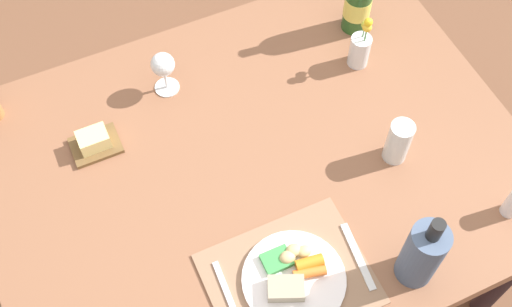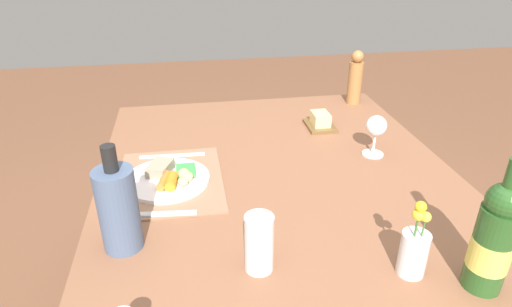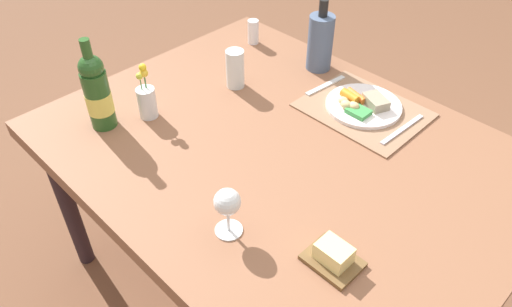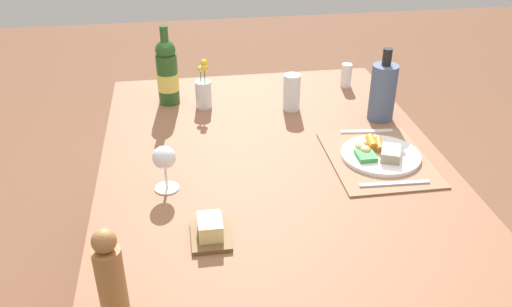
% 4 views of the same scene
% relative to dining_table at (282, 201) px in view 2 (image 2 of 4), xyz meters
% --- Properties ---
extents(dining_table, '(1.42, 1.08, 0.71)m').
position_rel_dining_table_xyz_m(dining_table, '(0.00, 0.00, 0.00)').
color(dining_table, brown).
rests_on(dining_table, ground_plane).
extents(placemat, '(0.38, 0.30, 0.01)m').
position_rel_dining_table_xyz_m(placemat, '(-0.07, -0.33, 0.07)').
color(placemat, '#936D52').
rests_on(placemat, dining_table).
extents(dinner_plate, '(0.25, 0.25, 0.04)m').
position_rel_dining_table_xyz_m(dinner_plate, '(-0.06, -0.33, 0.08)').
color(dinner_plate, white).
rests_on(dinner_plate, placemat).
extents(fork, '(0.02, 0.21, 0.00)m').
position_rel_dining_table_xyz_m(fork, '(-0.22, -0.32, 0.07)').
color(fork, silver).
rests_on(fork, placemat).
extents(knife, '(0.04, 0.18, 0.00)m').
position_rel_dining_table_xyz_m(knife, '(0.11, -0.35, 0.07)').
color(knife, silver).
rests_on(knife, placemat).
extents(wine_bottle, '(0.08, 0.08, 0.30)m').
position_rel_dining_table_xyz_m(wine_bottle, '(0.47, 0.32, 0.18)').
color(wine_bottle, '#275321').
rests_on(wine_bottle, dining_table).
extents(butter_dish, '(0.13, 0.10, 0.06)m').
position_rel_dining_table_xyz_m(butter_dish, '(-0.37, 0.23, 0.09)').
color(butter_dish, brown).
rests_on(butter_dish, dining_table).
extents(pepper_mill, '(0.06, 0.06, 0.23)m').
position_rel_dining_table_xyz_m(pepper_mill, '(-0.60, 0.44, 0.17)').
color(pepper_mill, '#A06C3A').
rests_on(pepper_mill, dining_table).
extents(flower_vase, '(0.06, 0.06, 0.19)m').
position_rel_dining_table_xyz_m(flower_vase, '(0.41, 0.19, 0.13)').
color(flower_vase, silver).
rests_on(flower_vase, dining_table).
extents(wine_glass, '(0.07, 0.07, 0.14)m').
position_rel_dining_table_xyz_m(wine_glass, '(-0.13, 0.33, 0.16)').
color(wine_glass, white).
rests_on(wine_glass, dining_table).
extents(cooler_bottle, '(0.09, 0.09, 0.26)m').
position_rel_dining_table_xyz_m(cooler_bottle, '(0.22, -0.43, 0.17)').
color(cooler_bottle, '#4C5D7A').
rests_on(cooler_bottle, dining_table).
extents(water_tumbler, '(0.06, 0.06, 0.14)m').
position_rel_dining_table_xyz_m(water_tumbler, '(0.34, -0.13, 0.12)').
color(water_tumbler, silver).
rests_on(water_tumbler, dining_table).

